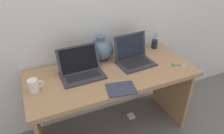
# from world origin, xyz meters

# --- Properties ---
(ground_plane) EXTENTS (6.00, 6.00, 0.00)m
(ground_plane) POSITION_xyz_m (0.00, 0.00, 0.00)
(ground_plane) COLOR slate
(back_wall) EXTENTS (4.40, 0.04, 2.40)m
(back_wall) POSITION_xyz_m (0.00, 0.36, 1.20)
(back_wall) COLOR silver
(back_wall) RESTS_ON ground
(desk) EXTENTS (1.47, 0.64, 0.73)m
(desk) POSITION_xyz_m (0.00, 0.00, 0.57)
(desk) COLOR #AD7F51
(desk) RESTS_ON ground
(laptop_left) EXTENTS (0.36, 0.26, 0.23)m
(laptop_left) POSITION_xyz_m (-0.26, 0.07, 0.79)
(laptop_left) COLOR #333338
(laptop_left) RESTS_ON desk
(laptop_right) EXTENTS (0.34, 0.27, 0.26)m
(laptop_right) POSITION_xyz_m (0.25, 0.09, 0.80)
(laptop_right) COLOR #333338
(laptop_right) RESTS_ON desk
(green_vase) EXTENTS (0.24, 0.24, 0.23)m
(green_vase) POSITION_xyz_m (0.00, 0.26, 0.83)
(green_vase) COLOR slate
(green_vase) RESTS_ON desk
(notebook_stack) EXTENTS (0.25, 0.21, 0.01)m
(notebook_stack) POSITION_xyz_m (-0.03, -0.26, 0.73)
(notebook_stack) COLOR #33384C
(notebook_stack) RESTS_ON desk
(coffee_mug) EXTENTS (0.12, 0.08, 0.10)m
(coffee_mug) POSITION_xyz_m (-0.64, -0.01, 0.78)
(coffee_mug) COLOR white
(coffee_mug) RESTS_ON desk
(pen_cup) EXTENTS (0.06, 0.06, 0.17)m
(pen_cup) POSITION_xyz_m (0.60, 0.25, 0.78)
(pen_cup) COLOR black
(pen_cup) RESTS_ON desk
(scissors) EXTENTS (0.14, 0.11, 0.01)m
(scissors) POSITION_xyz_m (0.58, -0.14, 0.73)
(scissors) COLOR #B7B7BC
(scissors) RESTS_ON desk
(power_brick) EXTENTS (0.07, 0.07, 0.03)m
(power_brick) POSITION_xyz_m (0.27, 0.09, 0.01)
(power_brick) COLOR white
(power_brick) RESTS_ON ground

